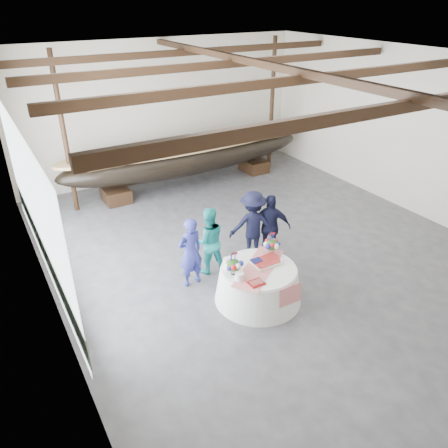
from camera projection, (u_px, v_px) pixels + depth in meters
floor at (262, 247)px, 11.07m from camera, size 10.00×12.00×0.01m
wall_back at (162, 110)px, 14.58m from camera, size 10.00×0.02×4.50m
wall_left at (37, 212)px, 7.78m from camera, size 0.02×12.00×4.50m
wall_right at (412, 132)px, 12.25m from camera, size 0.02×12.00×4.50m
ceiling at (271, 60)px, 8.96m from camera, size 10.00×12.00×0.01m
pavilion_structure at (249, 79)px, 9.80m from camera, size 9.80×11.76×4.50m
open_bay at (35, 212)px, 8.76m from camera, size 0.03×7.00×3.20m
longboat_display at (189, 156)px, 14.21m from camera, size 8.53×1.71×1.60m
banquet_table at (258, 284)px, 9.03m from camera, size 1.81×1.81×0.78m
tabletop_items at (254, 259)px, 8.89m from camera, size 1.68×1.42×0.40m
guest_woman_blue at (190, 252)px, 9.33m from camera, size 0.63×0.46×1.61m
guest_woman_teal at (208, 241)px, 9.78m from camera, size 0.90×0.77×1.60m
guest_man_left at (253, 225)px, 10.30m from camera, size 1.27×1.02×1.72m
guest_man_right at (271, 226)px, 10.35m from camera, size 1.01×0.86×1.62m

